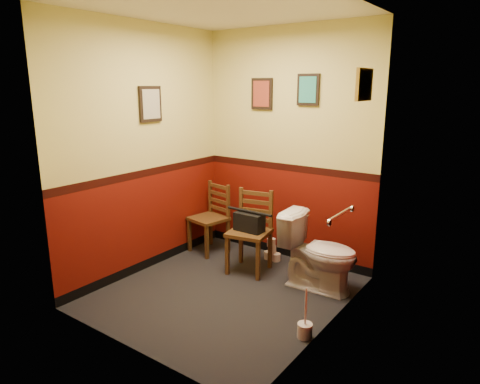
% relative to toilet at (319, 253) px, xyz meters
% --- Properties ---
extents(floor, '(2.20, 2.40, 0.00)m').
position_rel_toilet_xyz_m(floor, '(-0.72, -0.63, -0.39)').
color(floor, black).
rests_on(floor, ground).
extents(ceiling, '(2.20, 2.40, 0.00)m').
position_rel_toilet_xyz_m(ceiling, '(-0.72, -0.63, 2.31)').
color(ceiling, silver).
rests_on(ceiling, ground).
extents(wall_back, '(2.20, 0.00, 2.70)m').
position_rel_toilet_xyz_m(wall_back, '(-0.72, 0.57, 0.96)').
color(wall_back, '#590E07').
rests_on(wall_back, ground).
extents(wall_front, '(2.20, 0.00, 2.70)m').
position_rel_toilet_xyz_m(wall_front, '(-0.72, -1.83, 0.96)').
color(wall_front, '#590E07').
rests_on(wall_front, ground).
extents(wall_left, '(0.00, 2.40, 2.70)m').
position_rel_toilet_xyz_m(wall_left, '(-1.82, -0.63, 0.96)').
color(wall_left, '#590E07').
rests_on(wall_left, ground).
extents(wall_right, '(0.00, 2.40, 2.70)m').
position_rel_toilet_xyz_m(wall_right, '(0.38, -0.63, 0.96)').
color(wall_right, '#590E07').
rests_on(wall_right, ground).
extents(grab_bar, '(0.05, 0.56, 0.06)m').
position_rel_toilet_xyz_m(grab_bar, '(0.35, -0.38, 0.56)').
color(grab_bar, silver).
rests_on(grab_bar, wall_right).
extents(framed_print_back_a, '(0.28, 0.04, 0.36)m').
position_rel_toilet_xyz_m(framed_print_back_a, '(-1.07, 0.55, 1.56)').
color(framed_print_back_a, black).
rests_on(framed_print_back_a, wall_back).
extents(framed_print_back_b, '(0.26, 0.04, 0.34)m').
position_rel_toilet_xyz_m(framed_print_back_b, '(-0.47, 0.55, 1.61)').
color(framed_print_back_b, black).
rests_on(framed_print_back_b, wall_back).
extents(framed_print_left, '(0.04, 0.30, 0.38)m').
position_rel_toilet_xyz_m(framed_print_left, '(-1.80, -0.53, 1.46)').
color(framed_print_left, black).
rests_on(framed_print_left, wall_left).
extents(framed_print_right, '(0.04, 0.34, 0.28)m').
position_rel_toilet_xyz_m(framed_print_right, '(0.36, -0.03, 1.66)').
color(framed_print_right, olive).
rests_on(framed_print_right, wall_right).
extents(toilet, '(0.82, 0.49, 0.78)m').
position_rel_toilet_xyz_m(toilet, '(0.00, 0.00, 0.00)').
color(toilet, white).
rests_on(toilet, floor).
extents(toilet_brush, '(0.13, 0.13, 0.45)m').
position_rel_toilet_xyz_m(toilet_brush, '(0.31, -0.89, -0.32)').
color(toilet_brush, silver).
rests_on(toilet_brush, floor).
extents(chair_left, '(0.47, 0.47, 0.86)m').
position_rel_toilet_xyz_m(chair_left, '(-1.56, 0.17, 0.04)').
color(chair_left, brown).
rests_on(chair_left, floor).
extents(chair_right, '(0.50, 0.50, 0.91)m').
position_rel_toilet_xyz_m(chair_right, '(-0.83, -0.03, 0.07)').
color(chair_right, brown).
rests_on(chair_right, floor).
extents(handbag, '(0.33, 0.16, 0.24)m').
position_rel_toilet_xyz_m(handbag, '(-0.82, -0.07, 0.19)').
color(handbag, black).
rests_on(handbag, chair_right).
extents(tp_stack, '(0.21, 0.13, 0.28)m').
position_rel_toilet_xyz_m(tp_stack, '(-0.77, 0.35, -0.27)').
color(tp_stack, silver).
rests_on(tp_stack, floor).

